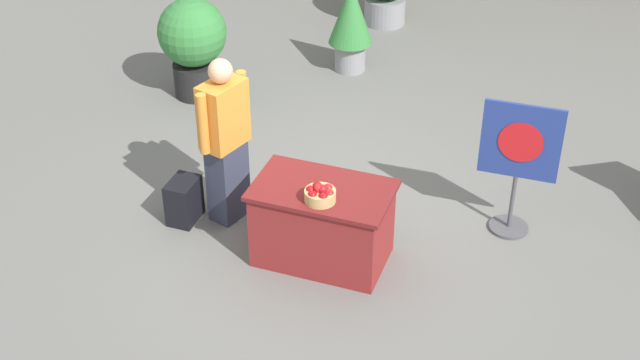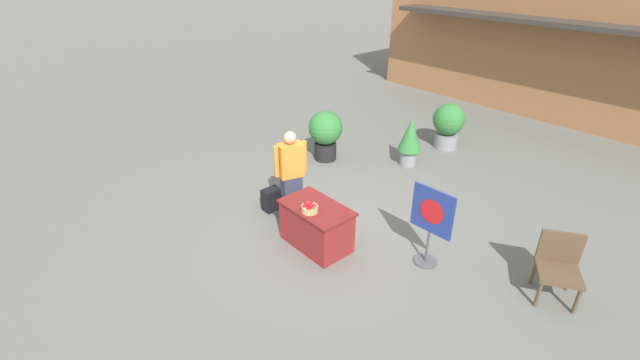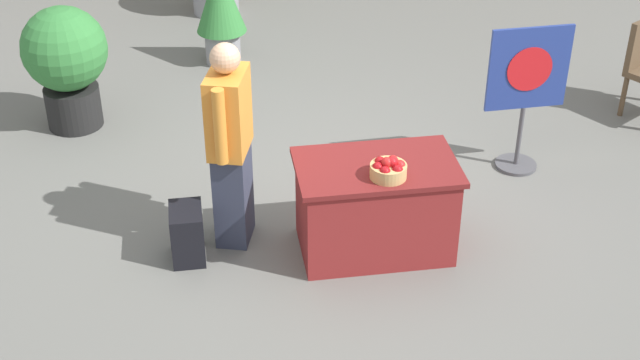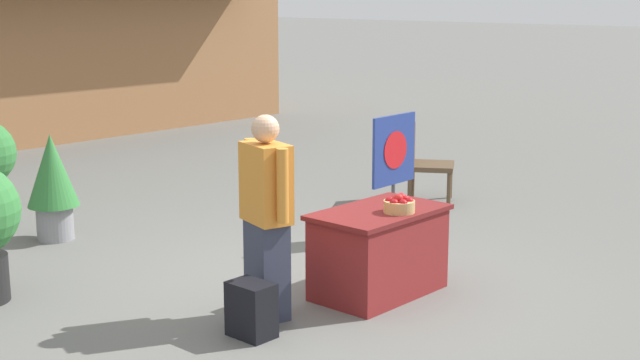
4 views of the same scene
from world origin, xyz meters
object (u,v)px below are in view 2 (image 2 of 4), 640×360
Objects in this scene: backpack at (272,199)px; patio_chair at (559,264)px; potted_plant_near_right at (448,124)px; apple_basket at (310,208)px; person_visitor at (291,174)px; potted_plant_near_left at (410,139)px; display_table at (316,226)px; poster_board at (431,223)px; potted_plant_far_right at (325,132)px.

backpack is 4.76m from patio_chair.
potted_plant_near_right is (-3.98, 3.28, 0.10)m from patio_chair.
patio_chair reaches higher than backpack.
backpack is at bearing 169.14° from apple_basket.
potted_plant_near_left is at bearing 104.26° from person_visitor.
display_table is at bearing 0.00° from person_visitor.
display_table is at bearing -58.12° from poster_board.
potted_plant_near_right is 1.47m from potted_plant_near_left.
potted_plant_near_right is at bearing 84.47° from backpack.
poster_board is 4.70m from potted_plant_near_right.
patio_chair is at bearing 20.29° from backpack.
poster_board reaches higher than potted_plant_near_left.
poster_board is (1.43, 1.15, -0.07)m from apple_basket.
potted_plant_near_left is at bearing 104.51° from display_table.
backpack is at bearing -97.82° from potted_plant_near_left.
backpack is (-1.44, 0.28, -0.59)m from apple_basket.
potted_plant_near_right is 1.01× the size of potted_plant_near_left.
potted_plant_far_right reaches higher than potted_plant_near_left.
person_visitor reaches higher than potted_plant_near_right.
potted_plant_near_left is at bearing 104.47° from apple_basket.
potted_plant_near_left is at bearing -146.37° from patio_chair.
display_table is 1.25× the size of patio_chair.
potted_plant_far_right reaches higher than patio_chair.
person_visitor is at bearing 163.81° from display_table.
potted_plant_near_left is (-0.96, 3.73, -0.18)m from apple_basket.
poster_board is at bearing 17.04° from backpack.
patio_chair is 4.37m from potted_plant_near_left.
display_table is at bearing -92.23° from patio_chair.
apple_basket reaches higher than display_table.
potted_plant_near_right is (0.48, 4.93, 0.42)m from backpack.
person_visitor is (-1.03, 0.30, 0.45)m from display_table.
poster_board is 1.38× the size of patio_chair.
patio_chair is at bearing 32.50° from apple_basket.
person_visitor is at bearing -76.54° from poster_board.
backpack is 0.36× the size of potted_plant_far_right.
poster_board is (2.87, 0.88, 0.53)m from backpack.
potted_plant_far_right is 3.06m from potted_plant_near_right.
backpack is at bearing -74.67° from poster_board.
apple_basket is at bearing -76.32° from display_table.
patio_chair is 0.85× the size of potted_plant_near_left.
display_table is 1.41m from backpack.
backpack is at bearing -135.06° from person_visitor.
backpack is 0.38× the size of potted_plant_near_left.
patio_chair is at bearing -39.53° from potted_plant_near_right.
patio_chair reaches higher than apple_basket.
patio_chair is 0.84× the size of potted_plant_near_right.
potted_plant_far_right reaches higher than apple_basket.
person_visitor is at bearing -102.46° from patio_chair.
potted_plant_near_left is at bearing -90.11° from potted_plant_near_right.
potted_plant_far_right is 1.04× the size of potted_plant_near_right.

